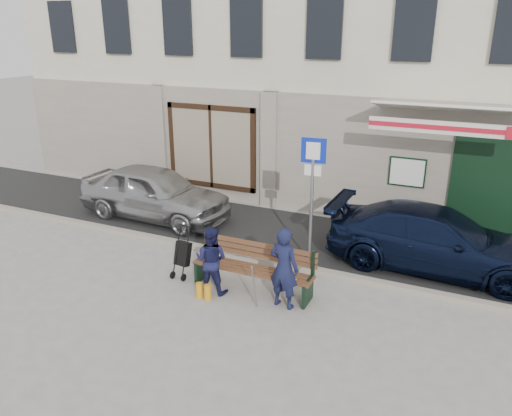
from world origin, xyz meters
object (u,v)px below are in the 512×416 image
Objects in this scene: man at (284,268)px; stroller at (183,255)px; car_silver at (155,192)px; woman at (211,260)px; parking_sign at (312,181)px; bench at (251,268)px; car_navy at (436,240)px.

man reaches higher than stroller.
car_silver is 3.10× the size of woman.
parking_sign is 1.78× the size of man.
bench is (-0.66, -1.57, -1.39)m from parking_sign.
car_silver is 1.72× the size of bench.
bench is 0.78m from woman.
parking_sign is at bearing -98.85° from car_silver.
man is 1.16× the size of woman.
car_navy is at bearing 34.88° from stroller.
parking_sign is 1.14× the size of bench.
car_silver is at bearing -44.97° from woman.
parking_sign is at bearing 67.18° from bench.
woman is (-0.65, -0.36, 0.21)m from bench.
car_navy is at bearing -87.92° from car_silver.
parking_sign reaches higher than car_navy.
parking_sign reaches higher than bench.
car_silver reaches higher than car_navy.
car_navy is at bearing 38.25° from bench.
stroller is (-1.50, -0.04, 0.01)m from bench.
car_silver is 0.92× the size of car_navy.
parking_sign reaches higher than stroller.
man is at bearing 141.24° from car_navy.
man is 1.46× the size of stroller.
car_navy is 4.69m from woman.
car_silver is 3.91× the size of stroller.
car_silver is 3.53m from stroller.
car_silver is 1.51× the size of parking_sign.
bench is 2.27× the size of stroller.
car_navy is 2.86m from parking_sign.
bench is at bearing -119.70° from car_silver.
parking_sign is 3.03m from stroller.
car_silver is at bearing 140.80° from stroller.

